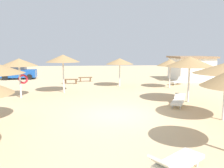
# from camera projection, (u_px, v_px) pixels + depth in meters

# --- Properties ---
(ground_plane) EXTENTS (80.00, 80.00, 0.00)m
(ground_plane) POSITION_uv_depth(u_px,v_px,m) (118.00, 115.00, 11.74)
(ground_plane) COLOR #D1B284
(parasol_1) EXTENTS (2.41, 2.41, 2.61)m
(parasol_1) POSITION_uv_depth(u_px,v_px,m) (170.00, 63.00, 20.08)
(parasol_1) COLOR silver
(parasol_1) RESTS_ON ground
(parasol_3) EXTENTS (3.09, 3.09, 2.99)m
(parasol_3) POSITION_uv_depth(u_px,v_px,m) (190.00, 62.00, 14.32)
(parasol_3) COLOR silver
(parasol_3) RESTS_ON ground
(parasol_5) EXTENTS (2.72, 2.72, 3.05)m
(parasol_5) POSITION_uv_depth(u_px,v_px,m) (63.00, 59.00, 17.67)
(parasol_5) COLOR silver
(parasol_5) RESTS_ON ground
(parasol_7) EXTENTS (2.58, 2.58, 2.81)m
(parasol_7) POSITION_uv_depth(u_px,v_px,m) (19.00, 63.00, 15.70)
(parasol_7) COLOR silver
(parasol_7) RESTS_ON ground
(parasol_8) EXTENTS (2.63, 2.63, 2.67)m
(parasol_8) POSITION_uv_depth(u_px,v_px,m) (120.00, 61.00, 20.90)
(parasol_8) COLOR silver
(parasol_8) RESTS_ON ground
(lounger_1) EXTENTS (1.90, 1.59, 0.76)m
(lounger_1) POSITION_uv_depth(u_px,v_px,m) (177.00, 81.00, 22.34)
(lounger_1) COLOR silver
(lounger_1) RESTS_ON ground
(lounger_2) EXTENTS (1.91, 1.62, 0.72)m
(lounger_2) POSITION_uv_depth(u_px,v_px,m) (177.00, 162.00, 6.09)
(lounger_2) COLOR silver
(lounger_2) RESTS_ON ground
(lounger_3) EXTENTS (1.52, 1.97, 0.65)m
(lounger_3) POSITION_uv_depth(u_px,v_px,m) (178.00, 101.00, 13.59)
(lounger_3) COLOR silver
(lounger_3) RESTS_ON ground
(bench_0) EXTENTS (1.53, 0.56, 0.49)m
(bench_0) POSITION_uv_depth(u_px,v_px,m) (71.00, 80.00, 22.85)
(bench_0) COLOR brown
(bench_0) RESTS_ON ground
(bench_1) EXTENTS (1.54, 0.57, 0.49)m
(bench_1) POSITION_uv_depth(u_px,v_px,m) (85.00, 78.00, 24.52)
(bench_1) COLOR brown
(bench_1) RESTS_ON ground
(parked_car) EXTENTS (4.12, 2.24, 1.72)m
(parked_car) POSITION_uv_depth(u_px,v_px,m) (18.00, 72.00, 26.63)
(parked_car) COLOR #194C9E
(parked_car) RESTS_ON ground
(beach_cabana) EXTENTS (4.40, 4.38, 2.75)m
(beach_cabana) POSITION_uv_depth(u_px,v_px,m) (191.00, 68.00, 25.71)
(beach_cabana) COLOR white
(beach_cabana) RESTS_ON ground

